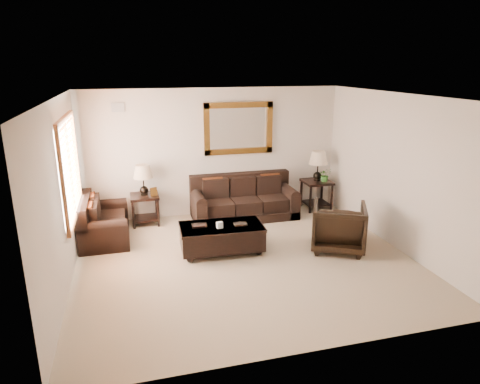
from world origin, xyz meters
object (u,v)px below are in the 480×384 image
object	(u,v)px
coffee_table	(222,235)
armchair	(339,225)
sofa	(244,202)
end_table_right	(318,172)
loveseat	(102,224)
end_table_left	(144,186)

from	to	relation	value
coffee_table	armchair	xyz separation A→B (m)	(2.02, -0.41, 0.16)
sofa	end_table_right	world-z (taller)	end_table_right
loveseat	armchair	distance (m)	4.34
loveseat	coffee_table	distance (m)	2.33
loveseat	armchair	size ratio (longest dim) A/B	1.58
armchair	end_table_left	bearing A→B (deg)	-7.31
sofa	end_table_left	bearing A→B (deg)	176.93
coffee_table	armchair	world-z (taller)	armchair
end_table_left	armchair	world-z (taller)	end_table_left
sofa	end_table_left	xyz separation A→B (m)	(-2.06, 0.11, 0.48)
coffee_table	armchair	distance (m)	2.07
sofa	coffee_table	bearing A→B (deg)	-117.40
end_table_left	armchair	size ratio (longest dim) A/B	1.35
end_table_left	coffee_table	size ratio (longest dim) A/B	0.84
sofa	loveseat	size ratio (longest dim) A/B	1.51
sofa	end_table_right	distance (m)	1.82
sofa	loveseat	world-z (taller)	sofa
end_table_right	sofa	bearing A→B (deg)	-176.96
end_table_right	coffee_table	bearing A→B (deg)	-146.24
coffee_table	end_table_left	bearing A→B (deg)	127.49
armchair	sofa	bearing A→B (deg)	-33.77
loveseat	coffee_table	world-z (taller)	loveseat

